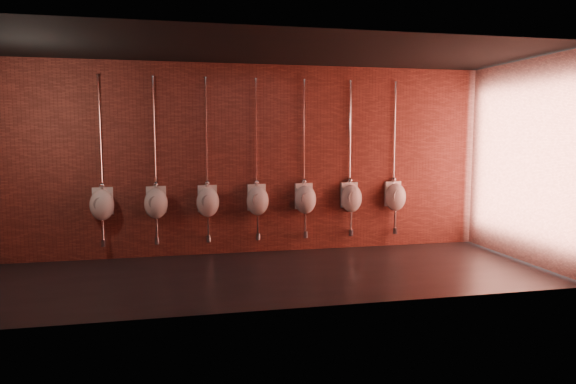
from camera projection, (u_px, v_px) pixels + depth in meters
name	position (u px, v px, depth m)	size (l,w,h in m)	color
ground	(261.00, 275.00, 7.42)	(8.50, 8.50, 0.00)	black
room_shell	(261.00, 135.00, 7.20)	(8.54, 3.04, 3.22)	black
urinal_0	(102.00, 204.00, 8.15)	(0.43, 0.38, 2.72)	white
urinal_1	(156.00, 203.00, 8.32)	(0.43, 0.38, 2.72)	white
urinal_2	(208.00, 201.00, 8.50)	(0.43, 0.38, 2.72)	white
urinal_3	(258.00, 200.00, 8.68)	(0.43, 0.38, 2.72)	white
urinal_4	(305.00, 199.00, 8.85)	(0.43, 0.38, 2.72)	white
urinal_5	(351.00, 197.00, 9.03)	(0.43, 0.38, 2.72)	white
urinal_6	(395.00, 196.00, 9.20)	(0.43, 0.38, 2.72)	white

